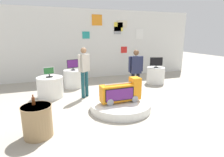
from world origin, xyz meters
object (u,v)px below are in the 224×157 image
(tv_on_left_rear, at_px, (156,62))
(bottle_on_side_table, at_px, (33,101))
(novelty_firetruck_tv, at_px, (121,92))
(shopper_browsing_rear, at_px, (136,69))
(tv_on_center_rear, at_px, (73,64))
(shopper_browsing_near_truck, at_px, (84,69))
(display_pedestal_center_rear, at_px, (74,79))
(display_pedestal_right_rear, at_px, (50,87))
(tv_on_right_rear, at_px, (49,72))
(main_display_pedestal, at_px, (120,106))
(display_pedestal_left_rear, at_px, (155,75))
(side_table_round, at_px, (37,121))

(tv_on_left_rear, relative_size, bottle_on_side_table, 2.50)
(novelty_firetruck_tv, xyz_separation_m, shopper_browsing_rear, (0.98, 1.07, 0.45))
(tv_on_center_rear, bearing_deg, shopper_browsing_rear, -42.72)
(shopper_browsing_near_truck, xyz_separation_m, shopper_browsing_rear, (1.78, -0.39, -0.06))
(display_pedestal_center_rear, relative_size, display_pedestal_right_rear, 0.91)
(display_pedestal_center_rear, distance_m, tv_on_right_rear, 1.52)
(main_display_pedestal, xyz_separation_m, display_pedestal_left_rear, (2.65, 2.30, 0.25))
(tv_on_left_rear, xyz_separation_m, bottle_on_side_table, (-4.95, -3.00, -0.18))
(display_pedestal_center_rear, bearing_deg, tv_on_right_rear, -132.60)
(tv_on_center_rear, xyz_separation_m, shopper_browsing_near_truck, (0.20, -1.43, 0.05))
(display_pedestal_left_rear, bearing_deg, tv_on_right_rear, -174.37)
(display_pedestal_right_rear, xyz_separation_m, bottle_on_side_table, (-0.37, -2.56, 0.43))
(display_pedestal_left_rear, xyz_separation_m, display_pedestal_center_rear, (-3.62, 0.59, 0.00))
(display_pedestal_center_rear, bearing_deg, display_pedestal_left_rear, -9.25)
(display_pedestal_center_rear, bearing_deg, tv_on_center_rear, -109.66)
(tv_on_center_rear, bearing_deg, side_table_round, -109.21)
(side_table_round, xyz_separation_m, shopper_browsing_rear, (3.26, 1.85, 0.61))
(tv_on_center_rear, relative_size, side_table_round, 0.70)
(tv_on_right_rear, bearing_deg, side_table_round, -97.00)
(novelty_firetruck_tv, height_order, tv_on_right_rear, tv_on_right_rear)
(shopper_browsing_near_truck, bearing_deg, tv_on_left_rear, 13.79)
(tv_on_center_rear, xyz_separation_m, bottle_on_side_table, (-1.33, -3.59, -0.19))
(novelty_firetruck_tv, xyz_separation_m, shopper_browsing_near_truck, (-0.80, 1.46, 0.51))
(tv_on_right_rear, distance_m, shopper_browsing_near_truck, 1.22)
(display_pedestal_right_rear, distance_m, side_table_round, 2.66)
(main_display_pedestal, distance_m, shopper_browsing_rear, 1.69)
(display_pedestal_right_rear, bearing_deg, tv_on_left_rear, 5.53)
(display_pedestal_center_rear, distance_m, tv_on_center_rear, 0.62)
(tv_on_right_rear, bearing_deg, display_pedestal_center_rear, 47.40)
(display_pedestal_left_rear, distance_m, tv_on_left_rear, 0.61)
(display_pedestal_right_rear, relative_size, shopper_browsing_rear, 0.54)
(novelty_firetruck_tv, distance_m, bottle_on_side_table, 2.44)
(tv_on_right_rear, xyz_separation_m, shopper_browsing_rear, (2.93, -0.79, 0.06))
(novelty_firetruck_tv, xyz_separation_m, tv_on_center_rear, (-0.99, 2.89, 0.46))
(tv_on_left_rear, relative_size, shopper_browsing_near_truck, 0.32)
(main_display_pedestal, xyz_separation_m, shopper_browsing_near_truck, (-0.77, 1.45, 0.92))
(novelty_firetruck_tv, bearing_deg, main_display_pedestal, 165.57)
(side_table_round, height_order, shopper_browsing_near_truck, shopper_browsing_near_truck)
(side_table_round, xyz_separation_m, bottle_on_side_table, (-0.05, 0.08, 0.44))
(display_pedestal_center_rear, bearing_deg, shopper_browsing_rear, -42.81)
(display_pedestal_left_rear, relative_size, bottle_on_side_table, 3.57)
(main_display_pedestal, relative_size, tv_on_left_rear, 3.16)
(tv_on_right_rear, relative_size, shopper_browsing_rear, 0.22)
(display_pedestal_center_rear, xyz_separation_m, side_table_round, (-1.28, -3.68, -0.01))
(display_pedestal_center_rear, xyz_separation_m, tv_on_right_rear, (-0.96, -1.04, 0.54))
(shopper_browsing_near_truck, bearing_deg, novelty_firetruck_tv, -61.41)
(tv_on_center_rear, height_order, shopper_browsing_near_truck, shopper_browsing_near_truck)
(novelty_firetruck_tv, bearing_deg, shopper_browsing_near_truck, 118.59)
(display_pedestal_center_rear, bearing_deg, side_table_round, -109.21)
(tv_on_center_rear, distance_m, bottle_on_side_table, 3.83)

